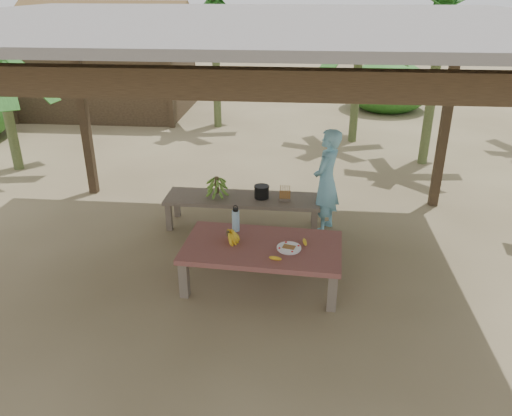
# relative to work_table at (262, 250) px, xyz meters

# --- Properties ---
(ground) EXTENTS (80.00, 80.00, 0.00)m
(ground) POSITION_rel_work_table_xyz_m (-0.27, 0.23, -0.43)
(ground) COLOR brown
(ground) RESTS_ON ground
(pavilion) EXTENTS (6.60, 5.60, 2.95)m
(pavilion) POSITION_rel_work_table_xyz_m (-0.28, 0.21, 2.34)
(pavilion) COLOR black
(pavilion) RESTS_ON ground
(work_table) EXTENTS (1.86, 1.11, 0.50)m
(work_table) POSITION_rel_work_table_xyz_m (0.00, 0.00, 0.00)
(work_table) COLOR brown
(work_table) RESTS_ON ground
(bench) EXTENTS (2.21, 0.62, 0.45)m
(bench) POSITION_rel_work_table_xyz_m (-0.40, 1.48, -0.04)
(bench) COLOR brown
(bench) RESTS_ON ground
(ripe_banana_bunch) EXTENTS (0.29, 0.26, 0.15)m
(ripe_banana_bunch) POSITION_rel_work_table_xyz_m (-0.40, 0.04, 0.14)
(ripe_banana_bunch) COLOR yellow
(ripe_banana_bunch) RESTS_ON work_table
(plate) EXTENTS (0.28, 0.28, 0.04)m
(plate) POSITION_rel_work_table_xyz_m (0.31, -0.08, 0.08)
(plate) COLOR white
(plate) RESTS_ON work_table
(loose_banana_front) EXTENTS (0.14, 0.05, 0.04)m
(loose_banana_front) POSITION_rel_work_table_xyz_m (0.17, -0.32, 0.09)
(loose_banana_front) COLOR yellow
(loose_banana_front) RESTS_ON work_table
(loose_banana_side) EXTENTS (0.06, 0.14, 0.04)m
(loose_banana_side) POSITION_rel_work_table_xyz_m (0.48, 0.08, 0.09)
(loose_banana_side) COLOR yellow
(loose_banana_side) RESTS_ON work_table
(water_flask) EXTENTS (0.09, 0.09, 0.33)m
(water_flask) POSITION_rel_work_table_xyz_m (-0.35, 0.34, 0.21)
(water_flask) COLOR #3C8BBC
(water_flask) RESTS_ON work_table
(green_banana_stalk) EXTENTS (0.27, 0.27, 0.31)m
(green_banana_stalk) POSITION_rel_work_table_xyz_m (-0.77, 1.48, 0.17)
(green_banana_stalk) COLOR #598C2D
(green_banana_stalk) RESTS_ON bench
(cooking_pot) EXTENTS (0.21, 0.21, 0.17)m
(cooking_pot) POSITION_rel_work_table_xyz_m (-0.13, 1.49, 0.10)
(cooking_pot) COLOR black
(cooking_pot) RESTS_ON bench
(skewer_rack) EXTENTS (0.18, 0.08, 0.24)m
(skewer_rack) POSITION_rel_work_table_xyz_m (0.20, 1.42, 0.14)
(skewer_rack) COLOR #A57F47
(skewer_rack) RESTS_ON bench
(woman) EXTENTS (0.54, 0.64, 1.48)m
(woman) POSITION_rel_work_table_xyz_m (0.76, 1.47, 0.31)
(woman) COLOR #6FB6D1
(woman) RESTS_ON ground
(hut) EXTENTS (4.40, 3.43, 2.85)m
(hut) POSITION_rel_work_table_xyz_m (-4.77, 8.23, 0.67)
(hut) COLOR black
(hut) RESTS_ON ground
(banana_plant_ne) EXTENTS (1.80, 1.80, 3.09)m
(banana_plant_ne) POSITION_rel_work_table_xyz_m (2.79, 4.58, 2.17)
(banana_plant_ne) COLOR #596638
(banana_plant_ne) RESTS_ON ground
(banana_plant_n) EXTENTS (1.80, 1.80, 2.68)m
(banana_plant_n) POSITION_rel_work_table_xyz_m (1.53, 5.97, 1.77)
(banana_plant_n) COLOR #596638
(banana_plant_n) RESTS_ON ground
(banana_plant_nw) EXTENTS (1.80, 1.80, 3.12)m
(banana_plant_nw) POSITION_rel_work_table_xyz_m (-1.67, 6.92, 2.20)
(banana_plant_nw) COLOR #596638
(banana_plant_nw) RESTS_ON ground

